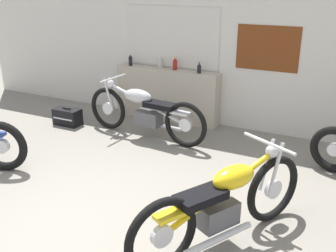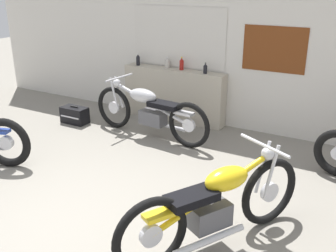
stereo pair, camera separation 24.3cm
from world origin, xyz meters
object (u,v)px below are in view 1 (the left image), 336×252
at_px(bottle_leftmost, 130,60).
at_px(bottle_right_center, 199,68).
at_px(motorcycle_silver, 145,111).
at_px(hard_case_black, 68,117).
at_px(bottle_left_center, 160,63).
at_px(bottle_center, 175,64).
at_px(motorcycle_yellow, 224,203).

relative_size(bottle_leftmost, bottle_right_center, 1.20).
distance_m(motorcycle_silver, hard_case_black, 1.53).
distance_m(bottle_leftmost, hard_case_black, 1.51).
relative_size(bottle_left_center, bottle_center, 0.85).
height_order(bottle_right_center, motorcycle_silver, bottle_right_center).
distance_m(bottle_leftmost, motorcycle_yellow, 4.09).
distance_m(bottle_right_center, motorcycle_yellow, 3.32).
bearing_deg(bottle_leftmost, hard_case_black, -125.73).
bearing_deg(motorcycle_yellow, bottle_center, 122.81).
bearing_deg(bottle_center, bottle_left_center, 175.50).
relative_size(bottle_center, hard_case_black, 0.47).
distance_m(bottle_center, motorcycle_yellow, 3.60).
bearing_deg(motorcycle_silver, bottle_right_center, 58.14).
bearing_deg(hard_case_black, bottle_center, 33.34).
height_order(motorcycle_yellow, motorcycle_silver, motorcycle_yellow).
bearing_deg(bottle_left_center, bottle_leftmost, -172.98).
bearing_deg(bottle_left_center, bottle_center, -4.50).
height_order(bottle_left_center, hard_case_black, bottle_left_center).
bearing_deg(bottle_left_center, hard_case_black, -140.38).
relative_size(bottle_leftmost, bottle_left_center, 1.13).
bearing_deg(motorcycle_silver, hard_case_black, -176.31).
xyz_separation_m(bottle_right_center, motorcycle_silver, (-0.55, -0.89, -0.57)).
bearing_deg(motorcycle_yellow, hard_case_black, 151.00).
bearing_deg(bottle_right_center, hard_case_black, -154.34).
bearing_deg(bottle_center, motorcycle_silver, -94.88).
bearing_deg(bottle_leftmost, bottle_right_center, -0.30).
height_order(motorcycle_silver, hard_case_black, motorcycle_silver).
xyz_separation_m(bottle_left_center, motorcycle_silver, (0.22, -0.97, -0.57)).
distance_m(bottle_right_center, hard_case_black, 2.44).
relative_size(motorcycle_silver, hard_case_black, 4.65).
relative_size(bottle_center, bottle_right_center, 1.24).
xyz_separation_m(bottle_right_center, hard_case_black, (-2.06, -0.99, -0.86)).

